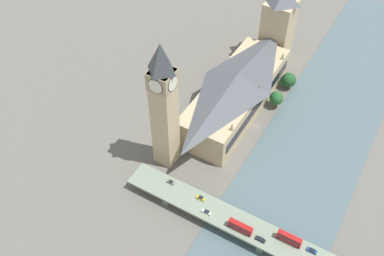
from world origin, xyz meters
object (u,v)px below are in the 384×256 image
road_bridge (265,237)px  car_southbound_tail (312,251)px  clock_tower (164,104)px  victoria_tower (278,25)px  car_northbound_mid (171,182)px  double_decker_bus_mid (289,238)px  car_southbound_mid (206,212)px  double_decker_bus_lead (240,227)px  car_northbound_lead (260,239)px  parliament_hall (237,91)px  car_southbound_lead (201,198)px

road_bridge → car_southbound_tail: 20.97m
road_bridge → clock_tower: bearing=-17.0°
victoria_tower → car_northbound_mid: size_ratio=13.81×
double_decker_bus_mid → car_southbound_mid: double_decker_bus_mid is taller
double_decker_bus_mid → clock_tower: bearing=-13.0°
road_bridge → car_southbound_tail: bearing=-171.2°
double_decker_bus_lead → car_southbound_mid: 17.63m
car_northbound_lead → parliament_hall: bearing=-57.0°
car_northbound_lead → car_southbound_mid: bearing=-0.6°
road_bridge → car_northbound_mid: (52.70, -3.43, 1.86)m
parliament_hall → car_southbound_mid: parliament_hall is taller
car_northbound_lead → car_southbound_tail: (-21.77, -6.33, -0.02)m
car_northbound_mid → car_southbound_lead: car_southbound_lead is taller
road_bridge → car_southbound_tail: (-20.64, -3.20, 1.86)m
parliament_hall → double_decker_bus_mid: parliament_hall is taller
double_decker_bus_mid → car_southbound_lead: bearing=-0.1°
road_bridge → double_decker_bus_lead: size_ratio=12.32×
double_decker_bus_mid → car_northbound_mid: double_decker_bus_mid is taller
parliament_hall → car_southbound_mid: (-22.99, 77.86, -6.11)m
victoria_tower → double_decker_bus_mid: size_ratio=4.75×
car_southbound_lead → victoria_tower: bearing=-82.7°
double_decker_bus_mid → car_southbound_lead: (45.13, -0.07, -1.99)m
car_northbound_mid → double_decker_bus_lead: bearing=171.1°
car_southbound_mid → double_decker_bus_lead: bearing=179.3°
double_decker_bus_lead → clock_tower: bearing=-23.1°
clock_tower → car_southbound_lead: clock_tower is taller
clock_tower → car_northbound_lead: (-64.55, 23.22, -33.37)m
car_northbound_lead → car_southbound_mid: (27.74, -0.30, -0.01)m
car_northbound_lead → car_southbound_mid: 27.74m
double_decker_bus_lead → car_northbound_lead: size_ratio=2.49×
double_decker_bus_mid → victoria_tower: bearing=-64.7°
victoria_tower → car_northbound_mid: 131.67m
parliament_hall → car_southbound_mid: bearing=106.5°
clock_tower → double_decker_bus_mid: size_ratio=6.61×
car_northbound_lead → double_decker_bus_mid: bearing=-152.8°
double_decker_bus_lead → car_southbound_lead: double_decker_bus_lead is taller
parliament_hall → car_southbound_lead: parliament_hall is taller
clock_tower → car_northbound_lead: bearing=160.2°
clock_tower → car_southbound_lead: (-30.55, 17.42, -33.39)m
car_northbound_lead → victoria_tower: bearing=-69.7°
car_southbound_mid → car_northbound_lead: bearing=179.4°
victoria_tower → car_southbound_lead: 133.48m
car_northbound_lead → car_southbound_tail: 22.67m
clock_tower → car_southbound_lead: size_ratio=17.84×
road_bridge → double_decker_bus_lead: bearing=15.0°
parliament_hall → road_bridge: (-51.85, 75.02, -7.98)m
double_decker_bus_mid → car_southbound_lead: size_ratio=2.70×
double_decker_bus_lead → car_northbound_mid: (41.37, -6.47, -1.87)m
double_decker_bus_mid → car_southbound_tail: (-10.64, -0.60, -1.99)m
double_decker_bus_mid → car_southbound_mid: (38.86, 5.43, -1.98)m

